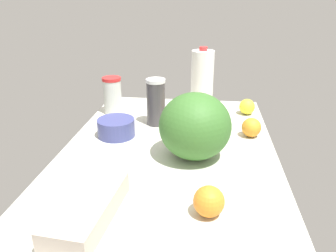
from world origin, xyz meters
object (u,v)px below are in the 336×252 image
Objects in this scene: tumbler_cup at (112,95)px; mixing_bowl at (116,128)px; shaker_bottle at (156,102)px; orange_far_back at (251,127)px; orange_beside_bowl at (190,115)px; watermelon at (195,126)px; lemon_by_jug at (247,107)px; milk_jug at (202,80)px; orange_near_front at (209,201)px; egg_carton at (88,209)px.

tumbler_cup reaches higher than mixing_bowl.
shaker_bottle is 2.62× the size of orange_far_back.
shaker_bottle is at bearing -85.76° from orange_beside_bowl.
shaker_bottle is at bearing -147.58° from watermelon.
shaker_bottle is at bearing -66.98° from lemon_by_jug.
mixing_bowl is (37.40, -32.06, -10.31)cm from milk_jug.
orange_near_front reaches higher than mixing_bowl.
orange_beside_bowl is (-9.14, -24.19, 0.57)cm from orange_far_back.
watermelon reaches higher than mixing_bowl.
tumbler_cup is at bearing -107.59° from orange_far_back.
milk_jug is 4.09× the size of lemon_by_jug.
mixing_bowl is at bearing -141.04° from orange_near_front.
lemon_by_jug is (-80.58, 46.72, 0.52)cm from egg_carton.
egg_carton is 1.45× the size of shaker_bottle.
watermelon reaches higher than orange_beside_bowl.
watermelon reaches higher than orange_far_back.
orange_near_front is at bearing 9.30° from watermelon.
orange_far_back is 0.87× the size of orange_beside_bowl.
mixing_bowl reaches higher than egg_carton.
shaker_bottle is (-63.81, 7.26, 6.83)cm from egg_carton.
egg_carton is (74.90, 14.53, -5.42)cm from tumbler_cup.
orange_far_back is (-50.43, 16.15, -0.27)cm from orange_near_front.
shaker_bottle is 2.44× the size of orange_near_front.
watermelon is at bearing 32.42° from shaker_bottle.
orange_near_front is (58.50, 22.49, -5.85)cm from shaker_bottle.
shaker_bottle is 15.52cm from orange_beside_bowl.
milk_jug is at bearing -177.17° from orange_near_front.
orange_beside_bowl reaches higher than mixing_bowl.
orange_far_back is at bearing 32.58° from milk_jug.
shaker_bottle is 2.76× the size of lemon_by_jug.
tumbler_cup is (12.46, -40.23, -5.31)cm from milk_jug.
orange_beside_bowl is at bearing 166.70° from egg_carton.
milk_jug reaches higher than egg_carton.
watermelon reaches higher than lemon_by_jug.
egg_carton is (87.36, -25.70, -10.73)cm from milk_jug.
tumbler_cup is 2.24× the size of orange_far_back.
mixing_bowl is at bearing -44.51° from shaker_bottle.
milk_jug is 50.33cm from mixing_bowl.
mixing_bowl is (24.94, 8.18, -5.00)cm from tumbler_cup.
tumbler_cup is 1.95× the size of orange_beside_bowl.
watermelon is at bearing 66.42° from mixing_bowl.
milk_jug reaches higher than orange_far_back.
orange_beside_bowl is at bearing -10.06° from milk_jug.
egg_carton is at bearing 10.98° from tumbler_cup.
milk_jug reaches higher than tumbler_cup.
egg_carton is at bearing 7.25° from mixing_bowl.
orange_far_back is at bearing 69.29° from orange_beside_bowl.
lemon_by_jug is at bearing 72.12° from milk_jug.
milk_jug reaches higher than orange_beside_bowl.
watermelon is at bearing 151.11° from egg_carton.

